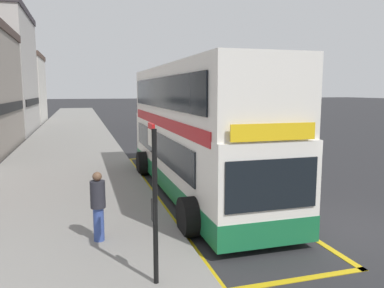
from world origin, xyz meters
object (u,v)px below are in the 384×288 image
object	(u,v)px
bus_stop_sign	(154,192)
parked_car_silver_across	(169,117)
double_decker_bus	(194,134)
pedestrian_waiting_near_sign	(98,204)
parked_car_teal_ahead	(191,123)

from	to	relation	value
bus_stop_sign	parked_car_silver_across	xyz separation A→B (m)	(7.72, 32.10, -1.00)
double_decker_bus	pedestrian_waiting_near_sign	world-z (taller)	double_decker_bus
bus_stop_sign	double_decker_bus	bearing A→B (deg)	67.16
double_decker_bus	parked_car_silver_across	distance (m)	26.40
double_decker_bus	parked_car_teal_ahead	world-z (taller)	double_decker_bus
parked_car_teal_ahead	bus_stop_sign	bearing A→B (deg)	-108.49
parked_car_teal_ahead	pedestrian_waiting_near_sign	bearing A→B (deg)	-112.15
pedestrian_waiting_near_sign	parked_car_silver_across	bearing A→B (deg)	73.93
bus_stop_sign	parked_car_silver_across	bearing A→B (deg)	76.47
double_decker_bus	pedestrian_waiting_near_sign	size ratio (longest dim) A/B	7.02
double_decker_bus	parked_car_teal_ahead	bearing A→B (deg)	74.08
bus_stop_sign	parked_car_teal_ahead	world-z (taller)	bus_stop_sign
bus_stop_sign	pedestrian_waiting_near_sign	size ratio (longest dim) A/B	1.77
parked_car_silver_across	parked_car_teal_ahead	bearing A→B (deg)	-92.28
double_decker_bus	pedestrian_waiting_near_sign	xyz separation A→B (m)	(-3.51, -4.03, -1.05)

